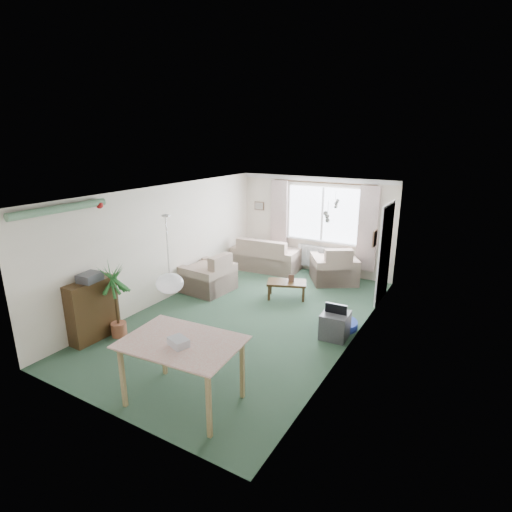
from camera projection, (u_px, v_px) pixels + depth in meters
The scene contains 25 objects.
ground at pixel (248, 317), 7.66m from camera, with size 6.50×6.50×0.00m, color #294532.
window at pixel (323, 214), 9.81m from camera, with size 1.80×0.03×1.30m, color white.
curtain_rod at pixel (323, 183), 9.52m from camera, with size 2.60×0.03×0.03m, color black.
curtain_left at pixel (279, 219), 10.35m from camera, with size 0.45×0.08×2.00m, color beige.
curtain_right at pixel (368, 229), 9.24m from camera, with size 0.45×0.08×2.00m, color beige.
radiator at pixel (320, 257), 10.09m from camera, with size 1.20×0.10×0.55m, color white.
doorway at pixel (385, 254), 8.24m from camera, with size 0.03×0.95×2.00m, color black.
pendant_lamp at pixel (170, 283), 5.24m from camera, with size 0.36×0.36×0.36m, color white.
tinsel_garland at pixel (60, 209), 6.03m from camera, with size 1.60×1.60×0.12m, color #196626.
bauble_cluster_a at pixel (335, 201), 7.14m from camera, with size 0.20×0.20×0.20m, color silver.
bauble_cluster_b at pixel (328, 213), 6.01m from camera, with size 0.20×0.20×0.20m, color silver.
wall_picture_back at pixel (259, 206), 10.66m from camera, with size 0.28×0.03×0.22m, color brown.
wall_picture_right at pixel (375, 238), 7.26m from camera, with size 0.03×0.24×0.30m, color brown.
sofa at pixel (267, 253), 10.35m from camera, with size 1.69×0.89×0.84m, color beige.
armchair_corner at pixel (334, 263), 9.44m from camera, with size 1.00×0.95×0.89m, color beige.
armchair_left at pixel (208, 272), 8.88m from camera, with size 0.99×0.93×0.88m, color #B7AF8A.
coffee_table at pixel (287, 290), 8.53m from camera, with size 0.82×0.46×0.37m, color black.
photo_frame at pixel (291, 278), 8.45m from camera, with size 0.12×0.02×0.16m, color brown.
bookshelf at pixel (93, 310), 6.73m from camera, with size 0.28×0.85×1.04m, color black.
hifi_box at pixel (90, 277), 6.53m from camera, with size 0.28×0.35×0.14m, color #3C3C42.
houseplant at pixel (116, 301), 6.76m from camera, with size 0.56×0.56×1.31m, color #1E5925.
dining_table at pixel (183, 373), 5.11m from camera, with size 1.37×0.92×0.86m, color #A97C5B.
gift_box at pixel (179, 343), 4.86m from camera, with size 0.25×0.18×0.12m, color silver.
tv_cube at pixel (335, 325), 6.85m from camera, with size 0.45×0.49×0.45m, color #303034.
pet_bed at pixel (339, 324), 7.24m from camera, with size 0.65×0.65×0.13m, color #203196.
Camera 1 is at (3.65, -5.98, 3.33)m, focal length 28.00 mm.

